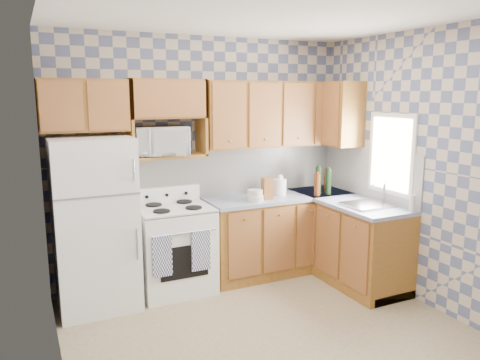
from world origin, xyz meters
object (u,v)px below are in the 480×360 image
at_px(microwave, 162,141).
at_px(electric_kettle, 280,187).
at_px(refrigerator, 94,224).
at_px(stove_body, 175,250).

distance_m(microwave, electric_kettle, 1.49).
distance_m(refrigerator, electric_kettle, 2.11).
xyz_separation_m(stove_body, electric_kettle, (1.30, 0.03, 0.56)).
height_order(microwave, electric_kettle, microwave).
distance_m(refrigerator, microwave, 1.07).
bearing_deg(electric_kettle, microwave, 175.51).
xyz_separation_m(stove_body, microwave, (-0.06, 0.14, 1.15)).
relative_size(refrigerator, electric_kettle, 9.05).
bearing_deg(refrigerator, microwave, 12.52).
bearing_deg(electric_kettle, stove_body, -178.57).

